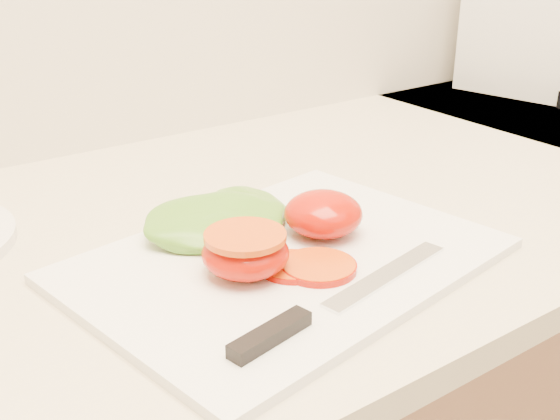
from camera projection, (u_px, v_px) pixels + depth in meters
cutting_board at (286, 260)px, 0.69m from camera, size 0.44×0.35×0.01m
tomato_half_dome at (323, 214)px, 0.72m from camera, size 0.08×0.08×0.04m
tomato_half_cut at (245, 251)px, 0.64m from camera, size 0.08×0.08×0.04m
tomato_slice_0 at (319, 267)px, 0.66m from camera, size 0.07×0.07×0.01m
tomato_slice_1 at (293, 266)px, 0.66m from camera, size 0.06×0.06×0.01m
lettuce_leaf_0 at (217, 222)px, 0.72m from camera, size 0.18×0.14×0.03m
lettuce_leaf_1 at (250, 209)px, 0.76m from camera, size 0.13×0.14×0.03m
knife at (320, 309)px, 0.59m from camera, size 0.27×0.07×0.01m
appliance at (548, 9)px, 1.29m from camera, size 0.25×0.29×0.30m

